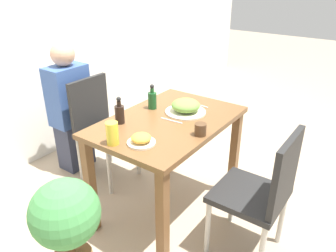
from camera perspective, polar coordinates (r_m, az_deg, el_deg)
The scene contains 15 objects.
ground_plane at distance 2.66m, azimuth -0.00°, elevation -14.11°, with size 16.00×16.00×0.00m, color tan.
wall_back at distance 3.19m, azimuth -23.51°, elevation 16.43°, with size 8.00×0.05×2.60m.
dining_table at distance 2.30m, azimuth -0.00°, elevation -1.69°, with size 1.06×0.71×0.77m.
chair_near at distance 2.09m, azimuth 16.16°, elevation -10.64°, with size 0.42×0.42×0.89m.
chair_far at distance 2.87m, azimuth -11.73°, elevation 0.31°, with size 0.42×0.42×0.89m.
food_plate at distance 2.34m, azimuth 3.09°, elevation 3.36°, with size 0.29×0.29×0.10m.
side_plate at distance 1.93m, azimuth -4.69°, elevation -2.35°, with size 0.17×0.17×0.06m.
drink_cup at distance 2.03m, azimuth 5.67°, elevation -0.60°, with size 0.07×0.07×0.08m.
juice_glass at distance 1.93m, azimuth -9.68°, elevation -1.27°, with size 0.07×0.07×0.14m.
sauce_bottle at distance 2.41m, azimuth -2.76°, elevation 4.65°, with size 0.06×0.06×0.19m.
condiment_bottle at distance 2.19m, azimuth -8.44°, elevation 2.22°, with size 0.06×0.06×0.19m.
fork_utensil at distance 2.23m, azimuth 0.61°, elevation 0.95°, with size 0.02×0.17×0.00m.
spoon_utensil at distance 2.50m, azimuth 5.27°, elevation 3.70°, with size 0.02×0.17×0.00m.
potted_plant_left at distance 1.91m, azimuth -17.17°, elevation -16.10°, with size 0.38×0.38×0.73m.
person_figure at distance 3.04m, azimuth -16.65°, elevation 2.86°, with size 0.34×0.22×1.17m.
Camera 1 is at (-1.66, -1.19, 1.70)m, focal length 35.00 mm.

